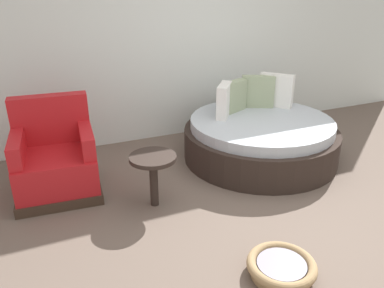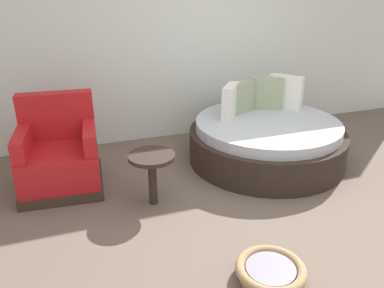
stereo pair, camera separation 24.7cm
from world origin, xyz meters
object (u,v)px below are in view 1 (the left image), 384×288
(red_armchair, at_px, (56,161))
(side_table, at_px, (153,165))
(round_daybed, at_px, (260,137))
(pet_basket, at_px, (281,268))

(red_armchair, distance_m, side_table, 1.06)
(round_daybed, height_order, red_armchair, red_armchair)
(pet_basket, bearing_deg, side_table, 112.84)
(pet_basket, bearing_deg, round_daybed, 62.01)
(round_daybed, bearing_deg, side_table, -160.68)
(side_table, bearing_deg, red_armchair, 140.68)
(round_daybed, distance_m, pet_basket, 2.07)
(side_table, bearing_deg, round_daybed, 19.32)
(red_armchair, height_order, side_table, red_armchair)
(round_daybed, xyz_separation_m, pet_basket, (-0.97, -1.82, -0.19))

